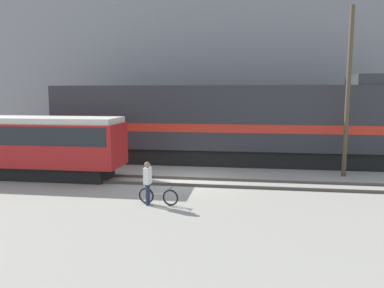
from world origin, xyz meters
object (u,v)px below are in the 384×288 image
object	(u,v)px
streetcar	(18,143)
utility_pole_left	(348,93)
bicycle	(158,196)
freight_locomotive	(223,123)
person	(147,179)

from	to	relation	value
streetcar	utility_pole_left	size ratio (longest dim) A/B	1.26
bicycle	utility_pole_left	xyz separation A→B (m)	(8.55, 6.47, 4.06)
freight_locomotive	person	xyz separation A→B (m)	(-2.34, -9.28, -1.49)
streetcar	utility_pole_left	bearing A→B (deg)	9.10
freight_locomotive	bicycle	world-z (taller)	freight_locomotive
freight_locomotive	person	bearing A→B (deg)	-104.17
freight_locomotive	person	distance (m)	9.69
streetcar	utility_pole_left	xyz separation A→B (m)	(16.94, 2.71, 2.58)
utility_pole_left	streetcar	bearing A→B (deg)	-170.90
person	utility_pole_left	bearing A→B (deg)	36.27
person	utility_pole_left	distance (m)	11.59
streetcar	person	bearing A→B (deg)	-25.73
freight_locomotive	bicycle	xyz separation A→B (m)	(-1.94, -9.19, -2.21)
freight_locomotive	utility_pole_left	size ratio (longest dim) A/B	2.41
streetcar	bicycle	xyz separation A→B (m)	(8.39, -3.76, -1.49)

